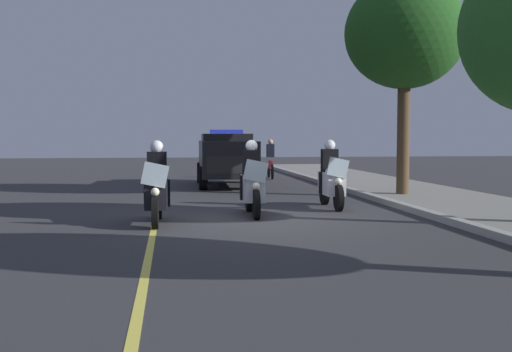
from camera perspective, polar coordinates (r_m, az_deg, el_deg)
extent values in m
plane|color=#333335|center=(13.17, 0.45, -4.12)|extent=(80.00, 80.00, 0.00)
cube|color=#9E9B93|center=(14.20, 15.69, -3.38)|extent=(48.00, 0.24, 0.15)
cube|color=gray|center=(15.07, 22.33, -3.22)|extent=(48.00, 3.60, 0.10)
cube|color=#E0D14C|center=(13.04, -9.44, -4.23)|extent=(48.00, 0.12, 0.01)
cylinder|color=black|center=(11.97, -9.44, -3.41)|extent=(0.64, 0.13, 0.64)
cylinder|color=black|center=(13.45, -9.13, -2.63)|extent=(0.64, 0.15, 0.64)
cube|color=black|center=(12.66, -9.30, -1.66)|extent=(1.21, 0.47, 0.56)
ellipsoid|color=black|center=(12.59, -9.32, -0.32)|extent=(0.57, 0.33, 0.24)
cube|color=silver|center=(12.00, -9.45, 0.11)|extent=(0.07, 0.56, 0.53)
sphere|color=#F9F4CC|center=(11.96, -9.45, -1.49)|extent=(0.17, 0.17, 0.17)
sphere|color=red|center=(12.14, -10.17, -0.19)|extent=(0.09, 0.09, 0.09)
sphere|color=#1933F2|center=(12.13, -8.67, -0.18)|extent=(0.09, 0.09, 0.09)
cube|color=black|center=(12.85, -9.28, 0.92)|extent=(0.29, 0.41, 0.60)
cube|color=black|center=(12.82, -8.37, -1.58)|extent=(0.18, 0.14, 0.56)
cube|color=black|center=(12.84, -10.15, -1.59)|extent=(0.18, 0.14, 0.56)
sphere|color=silver|center=(12.82, -9.30, 2.71)|extent=(0.28, 0.28, 0.28)
cylinder|color=black|center=(13.15, 0.03, -2.73)|extent=(0.64, 0.13, 0.64)
cylinder|color=black|center=(14.63, -0.66, -2.07)|extent=(0.64, 0.15, 0.64)
cube|color=silver|center=(13.84, -0.32, -1.16)|extent=(1.21, 0.47, 0.56)
ellipsoid|color=silver|center=(13.77, -0.30, 0.07)|extent=(0.57, 0.33, 0.24)
cube|color=silver|center=(13.18, -0.02, 0.48)|extent=(0.07, 0.56, 0.53)
sphere|color=#F9F4CC|center=(13.15, 0.01, -0.97)|extent=(0.17, 0.17, 0.17)
sphere|color=red|center=(13.30, -0.77, 0.20)|extent=(0.09, 0.09, 0.09)
sphere|color=#1933F2|center=(13.34, 0.60, 0.21)|extent=(0.09, 0.09, 0.09)
cube|color=black|center=(14.03, -0.43, 1.20)|extent=(0.29, 0.41, 0.60)
cube|color=black|center=(14.03, 0.41, -1.09)|extent=(0.18, 0.14, 0.56)
cube|color=black|center=(13.99, -1.21, -1.10)|extent=(0.18, 0.14, 0.56)
sphere|color=white|center=(14.00, -0.42, 2.83)|extent=(0.28, 0.28, 0.28)
cylinder|color=black|center=(14.72, 7.76, -2.07)|extent=(0.64, 0.13, 0.64)
cylinder|color=black|center=(16.17, 6.44, -1.55)|extent=(0.64, 0.15, 0.64)
cube|color=white|center=(15.39, 7.09, -0.69)|extent=(1.21, 0.47, 0.56)
ellipsoid|color=white|center=(15.33, 7.15, 0.41)|extent=(0.57, 0.33, 0.24)
cube|color=silver|center=(14.76, 7.69, 0.79)|extent=(0.07, 0.56, 0.53)
sphere|color=#F9F4CC|center=(14.72, 7.73, -0.51)|extent=(0.17, 0.17, 0.17)
sphere|color=red|center=(14.85, 6.96, 0.54)|extent=(0.09, 0.09, 0.09)
sphere|color=#1933F2|center=(14.93, 8.16, 0.55)|extent=(0.09, 0.09, 0.09)
cube|color=black|center=(15.59, 6.91, 1.42)|extent=(0.29, 0.41, 0.60)
cube|color=black|center=(15.61, 7.66, -0.64)|extent=(0.18, 0.14, 0.56)
cube|color=black|center=(15.51, 6.23, -0.65)|extent=(0.18, 0.14, 0.56)
sphere|color=silver|center=(15.56, 6.94, 2.89)|extent=(0.28, 0.28, 0.28)
cube|color=black|center=(22.13, -2.78, 1.70)|extent=(4.94, 2.01, 1.24)
cube|color=black|center=(22.42, -2.84, 3.51)|extent=(2.44, 1.80, 0.36)
cube|color=#2633D8|center=(22.22, -2.80, 4.18)|extent=(0.31, 1.21, 0.14)
cube|color=black|center=(19.75, -2.30, 1.05)|extent=(0.16, 1.62, 0.56)
cylinder|color=black|center=(20.71, 0.01, -0.15)|extent=(0.81, 0.30, 0.80)
cylinder|color=black|center=(20.58, -4.98, -0.19)|extent=(0.81, 0.30, 0.80)
cylinder|color=black|center=(23.78, -0.86, 0.34)|extent=(0.81, 0.30, 0.80)
cylinder|color=black|center=(23.67, -5.20, 0.31)|extent=(0.81, 0.30, 0.80)
cylinder|color=black|center=(25.54, 1.54, 0.42)|extent=(0.66, 0.05, 0.66)
cylinder|color=black|center=(26.63, 1.20, 0.55)|extent=(0.66, 0.05, 0.66)
cube|color=red|center=(26.07, 1.37, 1.08)|extent=(1.00, 0.08, 0.36)
cube|color=black|center=(26.10, 1.36, 2.40)|extent=(0.25, 0.33, 0.56)
sphere|color=tan|center=(26.07, 1.37, 3.23)|extent=(0.22, 0.22, 0.22)
cylinder|color=#4C3823|center=(18.53, 13.65, 3.50)|extent=(0.37, 0.37, 3.32)
ellipsoid|color=#1E4C19|center=(18.78, 13.79, 12.90)|extent=(3.52, 3.52, 3.26)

